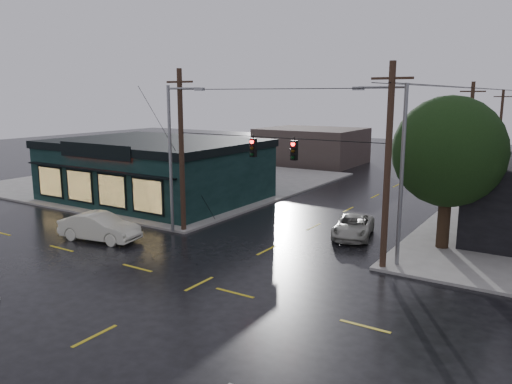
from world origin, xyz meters
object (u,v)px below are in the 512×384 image
Objects in this scene: utility_pole_ne at (382,269)px; suv_silver at (353,226)px; utility_pole_nw at (184,231)px; sedan_cream at (100,227)px; corner_tree at (449,152)px.

suv_silver is (-3.44, 4.70, 0.65)m from utility_pole_ne.
sedan_cream is (-2.94, -4.19, 0.82)m from utility_pole_nw.
utility_pole_nw is (-14.77, -4.92, -5.53)m from corner_tree.
corner_tree is 16.53m from utility_pole_nw.
utility_pole_ne reaches higher than sedan_cream.
utility_pole_nw is at bearing -44.93° from sedan_cream.
corner_tree reaches higher than utility_pole_ne.
utility_pole_ne is at bearing -67.06° from suv_silver.
utility_pole_nw is 2.03× the size of sedan_cream.
corner_tree is 7.15m from suv_silver.
sedan_cream is at bearing -152.76° from corner_tree.
sedan_cream is at bearing -124.98° from utility_pole_nw.
corner_tree is 1.69× the size of sedan_cream.
utility_pole_nw is 5.19m from sedan_cream.
suv_silver is (9.56, 4.70, 0.65)m from utility_pole_nw.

